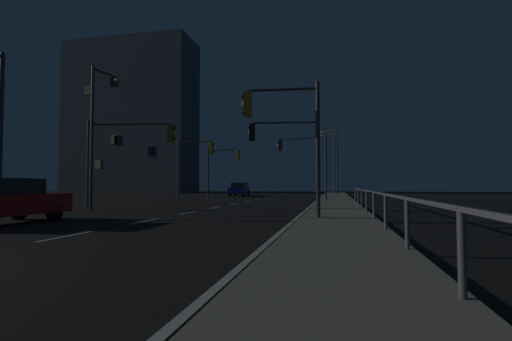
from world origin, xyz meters
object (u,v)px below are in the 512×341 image
object	(u,v)px
street_lamp_across_street	(97,124)
traffic_light_overhead_east	(128,145)
building_distant	(131,118)
traffic_light_far_center	(222,163)
street_lamp_median	(334,155)
traffic_light_far_right	(304,154)
car	(2,200)
traffic_light_far_left	(286,144)
traffic_light_mid_right	(284,123)
street_lamp_mid_block	(332,158)
car_oncoming	(239,189)
traffic_light_near_right	(194,158)

from	to	relation	value
street_lamp_across_street	traffic_light_overhead_east	bearing A→B (deg)	3.07
building_distant	traffic_light_overhead_east	bearing A→B (deg)	-58.84
traffic_light_far_center	street_lamp_median	distance (m)	12.99
traffic_light_far_right	car	bearing A→B (deg)	-113.44
traffic_light_far_right	traffic_light_overhead_east	xyz separation A→B (m)	(-8.40, -12.51, -0.39)
car	street_lamp_median	xyz separation A→B (m)	(10.99, 31.78, 3.89)
traffic_light_far_left	street_lamp_across_street	world-z (taller)	street_lamp_across_street
car	street_lamp_median	world-z (taller)	street_lamp_median
traffic_light_mid_right	street_lamp_mid_block	xyz separation A→B (m)	(1.49, 34.46, 1.16)
car_oncoming	traffic_light_far_left	bearing A→B (deg)	-68.81
car_oncoming	traffic_light_far_center	distance (m)	6.27
car_oncoming	traffic_light_far_right	xyz separation A→B (m)	(8.50, -11.17, 3.06)
street_lamp_across_street	traffic_light_far_right	bearing A→B (deg)	50.93
traffic_light_far_left	traffic_light_overhead_east	bearing A→B (deg)	-165.44
traffic_light_mid_right	traffic_light_overhead_east	size ratio (longest dim) A/B	1.04
traffic_light_far_center	building_distant	xyz separation A→B (m)	(-23.50, 21.56, 9.48)
car_oncoming	traffic_light_near_right	xyz separation A→B (m)	(-0.29, -13.37, 2.73)
car	street_lamp_median	size ratio (longest dim) A/B	0.58
street_lamp_median	traffic_light_far_left	bearing A→B (deg)	-96.50
street_lamp_mid_block	traffic_light_far_right	bearing A→B (deg)	-96.68
traffic_light_overhead_east	street_lamp_across_street	xyz separation A→B (m)	(-1.83, -0.10, 1.18)
traffic_light_overhead_east	street_lamp_median	bearing A→B (deg)	66.17
street_lamp_median	street_lamp_across_street	bearing A→B (deg)	-117.22
car	building_distant	world-z (taller)	building_distant
car	traffic_light_far_center	distance (m)	25.56
car	traffic_light_near_right	world-z (taller)	traffic_light_near_right
traffic_light_near_right	street_lamp_median	xyz separation A→B (m)	(11.18, 14.14, 1.16)
traffic_light_mid_right	building_distant	world-z (taller)	building_distant
traffic_light_far_center	street_lamp_across_street	distance (m)	18.26
traffic_light_near_right	street_lamp_mid_block	size ratio (longest dim) A/B	0.64
traffic_light_far_right	traffic_light_far_left	xyz separation A→B (m)	(-0.15, -10.36, -0.30)
traffic_light_overhead_east	building_distant	distance (m)	47.30
traffic_light_mid_right	traffic_light_near_right	size ratio (longest dim) A/B	1.00
traffic_light_far_right	street_lamp_mid_block	world-z (taller)	street_lamp_mid_block
car_oncoming	traffic_light_far_right	bearing A→B (deg)	-52.74
car_oncoming	traffic_light_far_center	xyz separation A→B (m)	(-0.38, -5.60, 2.79)
traffic_light_far_center	traffic_light_far_right	distance (m)	10.48
street_lamp_mid_block	street_lamp_across_street	size ratio (longest dim) A/B	1.01
traffic_light_far_center	traffic_light_overhead_east	bearing A→B (deg)	-88.50
traffic_light_mid_right	traffic_light_far_center	bearing A→B (deg)	113.27
car	traffic_light_overhead_east	xyz separation A→B (m)	(0.19, 7.33, 2.67)
traffic_light_far_right	street_lamp_mid_block	distance (m)	18.13
traffic_light_overhead_east	car_oncoming	bearing A→B (deg)	90.23
traffic_light_far_center	street_lamp_across_street	bearing A→B (deg)	-94.26
traffic_light_mid_right	traffic_light_far_center	world-z (taller)	traffic_light_mid_right
traffic_light_overhead_east	traffic_light_far_left	xyz separation A→B (m)	(8.25, 2.14, 0.09)
traffic_light_far_right	traffic_light_far_left	distance (m)	10.37
street_lamp_across_street	car	bearing A→B (deg)	-77.27
traffic_light_far_right	street_lamp_across_street	size ratio (longest dim) A/B	0.68
car	street_lamp_median	distance (m)	33.85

